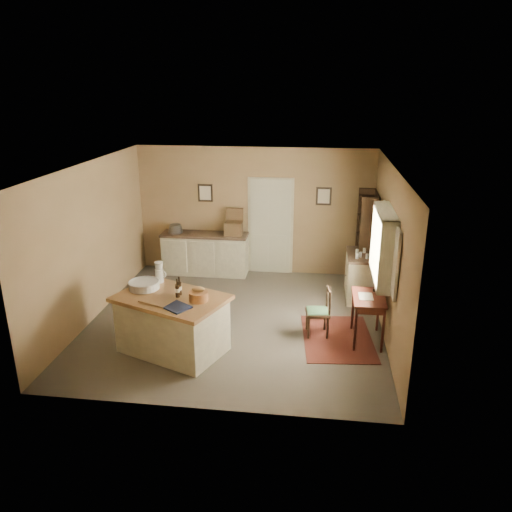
{
  "coord_description": "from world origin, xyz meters",
  "views": [
    {
      "loc": [
        1.36,
        -7.74,
        3.95
      ],
      "look_at": [
        0.33,
        0.2,
        1.15
      ],
      "focal_mm": 35.0,
      "sensor_mm": 36.0,
      "label": 1
    }
  ],
  "objects": [
    {
      "name": "sideboard",
      "position": [
        -1.02,
        2.2,
        0.48
      ],
      "size": [
        1.85,
        0.53,
        1.18
      ],
      "color": "beige",
      "rests_on": "ground"
    },
    {
      "name": "wall_left",
      "position": [
        -2.5,
        0.0,
        1.35
      ],
      "size": [
        0.1,
        5.0,
        2.7
      ],
      "primitive_type": "cube",
      "color": "#967853",
      "rests_on": "ground"
    },
    {
      "name": "writing_desk",
      "position": [
        2.2,
        -0.4,
        0.66
      ],
      "size": [
        0.5,
        0.81,
        0.82
      ],
      "color": "#3B1711",
      "rests_on": "ground"
    },
    {
      "name": "shelving_unit",
      "position": [
        2.35,
        1.91,
        0.97
      ],
      "size": [
        0.33,
        0.87,
        1.94
      ],
      "color": "#301F14",
      "rests_on": "ground"
    },
    {
      "name": "framed_prints",
      "position": [
        0.2,
        2.48,
        1.72
      ],
      "size": [
        2.82,
        0.02,
        0.38
      ],
      "color": "black",
      "rests_on": "ground"
    },
    {
      "name": "right_cabinet",
      "position": [
        2.2,
        1.28,
        0.46
      ],
      "size": [
        0.54,
        0.96,
        0.99
      ],
      "color": "beige",
      "rests_on": "ground"
    },
    {
      "name": "wall_back",
      "position": [
        0.0,
        2.5,
        1.35
      ],
      "size": [
        5.0,
        0.1,
        2.7
      ],
      "primitive_type": "cube",
      "color": "#967853",
      "rests_on": "ground"
    },
    {
      "name": "door",
      "position": [
        0.35,
        2.47,
        1.05
      ],
      "size": [
        0.97,
        0.06,
        2.11
      ],
      "primitive_type": "cube",
      "color": "beige",
      "rests_on": "ground"
    },
    {
      "name": "wall_front",
      "position": [
        0.0,
        -2.5,
        1.35
      ],
      "size": [
        5.0,
        0.1,
        2.7
      ],
      "primitive_type": "cube",
      "color": "#967853",
      "rests_on": "ground"
    },
    {
      "name": "work_island",
      "position": [
        -0.79,
        -1.11,
        0.48
      ],
      "size": [
        1.89,
        1.57,
        1.2
      ],
      "rotation": [
        0.0,
        0.0,
        -0.38
      ],
      "color": "beige",
      "rests_on": "ground"
    },
    {
      "name": "rug",
      "position": [
        1.75,
        -0.4,
        0.0
      ],
      "size": [
        1.25,
        1.7,
        0.01
      ],
      "primitive_type": "cube",
      "rotation": [
        0.0,
        0.0,
        0.1
      ],
      "color": "#41170E",
      "rests_on": "ground"
    },
    {
      "name": "wall_right",
      "position": [
        2.5,
        0.0,
        1.35
      ],
      "size": [
        0.1,
        5.0,
        2.7
      ],
      "primitive_type": "cube",
      "color": "#967853",
      "rests_on": "ground"
    },
    {
      "name": "ground",
      "position": [
        0.0,
        0.0,
        0.0
      ],
      "size": [
        5.0,
        5.0,
        0.0
      ],
      "primitive_type": "plane",
      "color": "brown",
      "rests_on": "ground"
    },
    {
      "name": "desk_chair",
      "position": [
        1.41,
        -0.31,
        0.4
      ],
      "size": [
        0.42,
        0.42,
        0.8
      ],
      "primitive_type": null,
      "rotation": [
        0.0,
        0.0,
        0.14
      ],
      "color": "#301F14",
      "rests_on": "ground"
    },
    {
      "name": "ceiling",
      "position": [
        0.0,
        0.0,
        2.7
      ],
      "size": [
        5.0,
        5.0,
        0.0
      ],
      "primitive_type": "plane",
      "color": "silver",
      "rests_on": "wall_back"
    },
    {
      "name": "window",
      "position": [
        2.42,
        -0.2,
        1.55
      ],
      "size": [
        0.25,
        1.99,
        1.12
      ],
      "color": "beige",
      "rests_on": "ground"
    }
  ]
}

